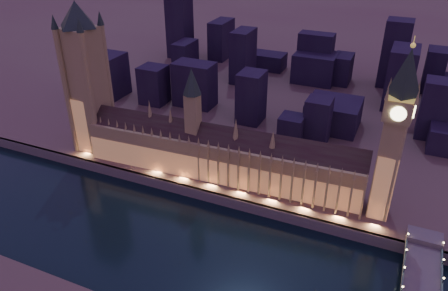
% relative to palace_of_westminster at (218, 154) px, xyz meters
% --- Properties ---
extents(ground_plane, '(2000.00, 2000.00, 0.00)m').
position_rel_palace_of_westminster_xyz_m(ground_plane, '(2.39, -61.74, -26.37)').
color(ground_plane, black).
rests_on(ground_plane, ground).
extents(north_bank, '(2000.00, 960.00, 8.00)m').
position_rel_palace_of_westminster_xyz_m(north_bank, '(2.39, 458.26, -22.37)').
color(north_bank, '#4E3338').
rests_on(north_bank, ground).
extents(embankment_wall, '(2000.00, 2.50, 8.00)m').
position_rel_palace_of_westminster_xyz_m(embankment_wall, '(2.39, -20.74, -22.37)').
color(embankment_wall, '#4D4C58').
rests_on(embankment_wall, ground).
extents(palace_of_westminster, '(202.00, 30.00, 78.00)m').
position_rel_palace_of_westminster_xyz_m(palace_of_westminster, '(0.00, 0.00, 0.00)').
color(palace_of_westminster, '#8A8352').
rests_on(palace_of_westminster, north_bank).
extents(victoria_tower, '(31.68, 31.68, 126.07)m').
position_rel_palace_of_westminster_xyz_m(victoria_tower, '(-107.61, 0.19, 44.28)').
color(victoria_tower, '#8A8352').
rests_on(victoria_tower, north_bank).
extents(elizabeth_tower, '(18.00, 18.00, 113.19)m').
position_rel_palace_of_westminster_xyz_m(elizabeth_tower, '(110.39, 0.19, 44.81)').
color(elizabeth_tower, '#8A8352').
rests_on(elizabeth_tower, north_bank).
extents(city_backdrop, '(459.38, 215.63, 81.53)m').
position_rel_palace_of_westminster_xyz_m(city_backdrop, '(36.33, 184.42, 4.47)').
color(city_backdrop, black).
rests_on(city_backdrop, north_bank).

